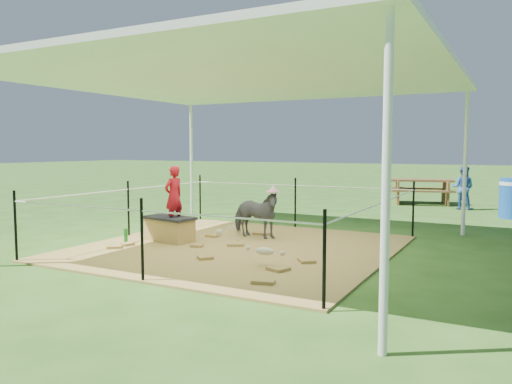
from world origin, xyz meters
The scene contains 13 objects.
ground centered at (0.00, 0.00, 0.00)m, with size 90.00×90.00×0.00m, color #2D5919.
hay_patch centered at (0.00, 0.00, 0.01)m, with size 4.60×4.60×0.03m, color brown.
canopy_tent centered at (0.00, 0.00, 2.69)m, with size 6.30×6.30×2.90m.
rope_fence centered at (0.00, 0.00, 0.64)m, with size 4.54×4.54×1.00m.
straw_bale centered at (-1.27, -0.10, 0.21)m, with size 0.83×0.41×0.37m, color #A57D3C.
dark_cloth centered at (-1.27, -0.10, 0.42)m, with size 0.88×0.46×0.05m, color black.
woman centered at (-1.17, -0.10, 0.89)m, with size 0.36×0.24×0.99m, color #B5111E.
green_bottle centered at (-1.82, -0.55, 0.14)m, with size 0.06×0.06×0.23m, color #1B7B20.
pony centered at (-0.13, 0.82, 0.44)m, with size 0.44×0.97×0.82m, color #4B4B50.
pink_hat centered at (-0.13, 0.82, 0.91)m, with size 0.26×0.26×0.12m, color pink.
foal centered at (0.95, -0.95, 0.25)m, with size 0.80×0.45×0.45m, color #C6BC91, non-canonical shape.
picnic_table_near centered at (1.42, 7.97, 0.35)m, with size 1.68×1.21×0.70m, color #53311C.
distant_person centered at (2.60, 7.11, 0.56)m, with size 0.55×0.43×1.13m, color #2D55AB.
Camera 1 is at (3.87, -6.71, 1.57)m, focal length 35.00 mm.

